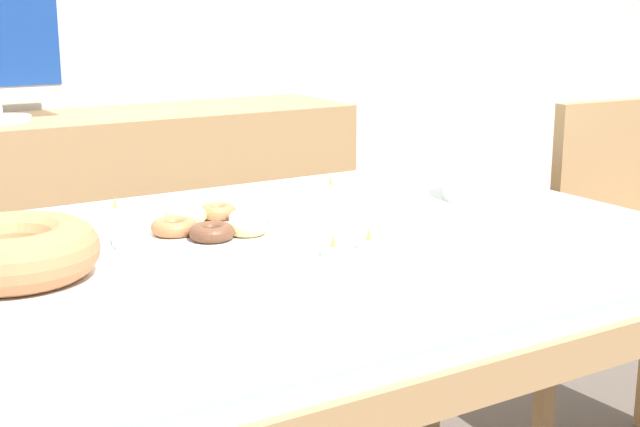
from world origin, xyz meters
name	(u,v)px	position (x,y,z in m)	size (l,w,h in m)	color
dining_table	(265,296)	(0.00, 0.00, 0.68)	(1.59, 1.04, 0.77)	silver
sideboard	(45,246)	(0.00, 1.50, 0.41)	(2.11, 0.44, 0.82)	tan
cake_chocolate_round	(13,257)	(-0.42, 0.01, 0.81)	(0.31, 0.31, 0.10)	white
pastry_platter	(213,229)	(-0.04, 0.12, 0.78)	(0.37, 0.37, 0.04)	white
plate_stack	(492,182)	(0.60, 0.09, 0.80)	(0.21, 0.21, 0.07)	white
tealight_right_edge	(115,210)	(-0.14, 0.36, 0.78)	(0.04, 0.04, 0.04)	silver
tealight_left_edge	(333,250)	(0.08, -0.10, 0.78)	(0.04, 0.04, 0.04)	silver
tealight_centre	(331,187)	(0.34, 0.33, 0.78)	(0.04, 0.04, 0.04)	silver
tealight_near_front	(369,243)	(0.15, -0.10, 0.78)	(0.04, 0.04, 0.04)	silver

